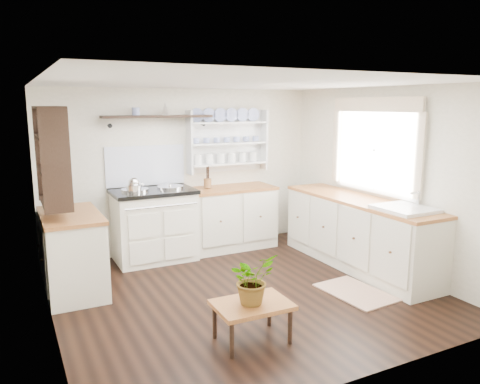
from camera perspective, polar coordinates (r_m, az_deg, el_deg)
name	(u,v)px	position (r m, az deg, el deg)	size (l,w,h in m)	color
floor	(245,292)	(5.38, 0.56, -12.10)	(4.00, 3.80, 0.01)	black
wall_back	(184,170)	(6.77, -6.83, 2.67)	(4.00, 0.02, 2.30)	beige
wall_right	(384,179)	(6.22, 17.19, 1.55)	(0.02, 3.80, 2.30)	beige
wall_left	(46,210)	(4.51, -22.60, -2.08)	(0.02, 3.80, 2.30)	beige
ceiling	(245,83)	(4.97, 0.61, 13.17)	(4.00, 3.80, 0.01)	white
window	(375,145)	(6.24, 16.11, 5.48)	(0.08, 1.55, 1.22)	white
aga_cooker	(154,224)	(6.42, -10.44, -3.88)	(1.08, 0.75, 1.00)	white
back_cabinets	(231,217)	(6.86, -1.12, -3.03)	(1.27, 0.63, 0.90)	beige
right_cabinets	(358,232)	(6.23, 14.21, -4.77)	(0.62, 2.43, 0.90)	beige
belfast_sink	(404,219)	(5.62, 19.37, -3.13)	(0.55, 0.60, 0.45)	white
left_cabinets	(73,252)	(5.58, -19.74, -6.88)	(0.62, 1.13, 0.90)	beige
plate_rack	(226,140)	(6.94, -1.73, 6.30)	(1.20, 0.22, 0.90)	white
high_shelf	(158,117)	(6.47, -9.97, 8.96)	(1.50, 0.29, 0.16)	black
left_shelving	(52,155)	(5.35, -21.96, 4.19)	(0.28, 0.80, 1.05)	black
kettle	(134,187)	(6.12, -12.80, 0.62)	(0.19, 0.19, 0.23)	silver
utensil_crock	(208,183)	(6.70, -3.97, 1.09)	(0.11, 0.11, 0.13)	brown
center_table	(252,308)	(4.25, 1.47, -13.91)	(0.67, 0.49, 0.36)	brown
potted_plant	(252,279)	(4.15, 1.49, -10.54)	(0.40, 0.35, 0.45)	#3F7233
floor_rug	(356,292)	(5.51, 13.93, -11.79)	(0.55, 0.85, 0.02)	#9F755C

